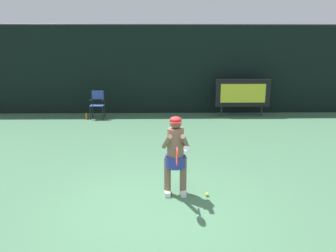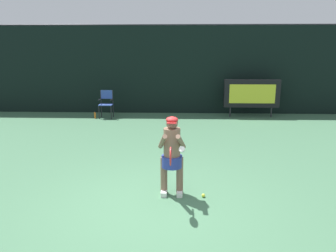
{
  "view_description": "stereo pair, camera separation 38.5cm",
  "coord_description": "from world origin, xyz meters",
  "px_view_note": "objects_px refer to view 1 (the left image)",
  "views": [
    {
      "loc": [
        0.04,
        -5.22,
        2.74
      ],
      "look_at": [
        0.17,
        1.74,
        1.05
      ],
      "focal_mm": 34.76,
      "sensor_mm": 36.0,
      "label": 1
    },
    {
      "loc": [
        0.43,
        -5.22,
        2.74
      ],
      "look_at": [
        0.17,
        1.74,
        1.05
      ],
      "focal_mm": 34.76,
      "sensor_mm": 36.0,
      "label": 2
    }
  ],
  "objects_px": {
    "scoreboard": "(242,93)",
    "umpire_chair": "(97,103)",
    "tennis_racket": "(177,156)",
    "tennis_ball_spare": "(207,195)",
    "water_bottle": "(86,116)",
    "tennis_player": "(176,152)"
  },
  "relations": [
    {
      "from": "umpire_chair",
      "to": "tennis_racket",
      "type": "xyz_separation_m",
      "value": [
        2.77,
        -7.55,
        0.38
      ]
    },
    {
      "from": "tennis_player",
      "to": "tennis_ball_spare",
      "type": "bearing_deg",
      "value": -10.61
    },
    {
      "from": "tennis_ball_spare",
      "to": "scoreboard",
      "type": "bearing_deg",
      "value": 71.83
    },
    {
      "from": "water_bottle",
      "to": "tennis_player",
      "type": "xyz_separation_m",
      "value": [
        3.2,
        -6.7,
        0.71
      ]
    },
    {
      "from": "tennis_ball_spare",
      "to": "water_bottle",
      "type": "bearing_deg",
      "value": 119.16
    },
    {
      "from": "tennis_player",
      "to": "tennis_racket",
      "type": "bearing_deg",
      "value": -90.48
    },
    {
      "from": "scoreboard",
      "to": "water_bottle",
      "type": "relative_size",
      "value": 8.3
    },
    {
      "from": "tennis_player",
      "to": "umpire_chair",
      "type": "bearing_deg",
      "value": 111.98
    },
    {
      "from": "water_bottle",
      "to": "tennis_racket",
      "type": "xyz_separation_m",
      "value": [
        3.2,
        -7.36,
        0.88
      ]
    },
    {
      "from": "tennis_racket",
      "to": "tennis_ball_spare",
      "type": "xyz_separation_m",
      "value": [
        0.6,
        0.56,
        -0.97
      ]
    },
    {
      "from": "tennis_player",
      "to": "tennis_racket",
      "type": "relative_size",
      "value": 2.52
    },
    {
      "from": "tennis_player",
      "to": "tennis_ball_spare",
      "type": "xyz_separation_m",
      "value": [
        0.6,
        -0.11,
        -0.8
      ]
    },
    {
      "from": "scoreboard",
      "to": "tennis_racket",
      "type": "height_order",
      "value": "scoreboard"
    },
    {
      "from": "scoreboard",
      "to": "water_bottle",
      "type": "distance_m",
      "value": 6.28
    },
    {
      "from": "umpire_chair",
      "to": "tennis_racket",
      "type": "bearing_deg",
      "value": -69.83
    },
    {
      "from": "tennis_racket",
      "to": "tennis_ball_spare",
      "type": "distance_m",
      "value": 1.27
    },
    {
      "from": "scoreboard",
      "to": "tennis_ball_spare",
      "type": "bearing_deg",
      "value": -108.17
    },
    {
      "from": "scoreboard",
      "to": "tennis_player",
      "type": "xyz_separation_m",
      "value": [
        -3.0,
        -7.21,
        -0.11
      ]
    },
    {
      "from": "tennis_racket",
      "to": "tennis_ball_spare",
      "type": "relative_size",
      "value": 8.85
    },
    {
      "from": "tennis_player",
      "to": "tennis_racket",
      "type": "height_order",
      "value": "tennis_player"
    },
    {
      "from": "umpire_chair",
      "to": "tennis_ball_spare",
      "type": "distance_m",
      "value": 7.79
    },
    {
      "from": "scoreboard",
      "to": "umpire_chair",
      "type": "xyz_separation_m",
      "value": [
        -5.78,
        -0.32,
        -0.33
      ]
    }
  ]
}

